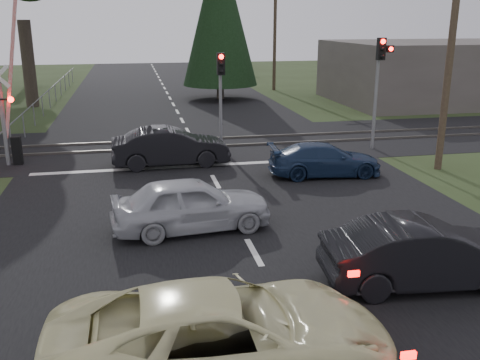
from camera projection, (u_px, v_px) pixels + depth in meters
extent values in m
plane|color=#283518|center=(254.00, 252.00, 12.94)|extent=(120.00, 120.00, 0.00)
cube|color=black|center=(201.00, 154.00, 22.32)|extent=(14.00, 100.00, 0.01)
cube|color=black|center=(195.00, 144.00, 24.20)|extent=(120.00, 8.00, 0.01)
cube|color=silver|center=(207.00, 165.00, 20.63)|extent=(13.00, 0.35, 0.00)
cube|color=#59544C|center=(197.00, 147.00, 23.43)|extent=(120.00, 0.12, 0.10)
cube|color=#59544C|center=(193.00, 139.00, 24.94)|extent=(120.00, 0.12, 0.10)
cylinder|color=slate|center=(3.00, 116.00, 20.16)|extent=(0.18, 0.18, 3.80)
cube|color=black|center=(0.00, 100.00, 19.90)|extent=(0.90, 0.06, 0.06)
sphere|color=#FF0C07|center=(11.00, 100.00, 19.90)|extent=(0.22, 0.22, 0.22)
cube|color=black|center=(17.00, 151.00, 20.62)|extent=(0.35, 0.25, 1.10)
cube|color=red|center=(12.00, 59.00, 19.66)|extent=(1.16, 0.10, 5.93)
cylinder|color=slate|center=(375.00, 105.00, 22.83)|extent=(0.14, 0.14, 3.80)
cube|color=black|center=(381.00, 49.00, 21.98)|extent=(0.32, 0.24, 0.90)
sphere|color=#FF0C07|center=(383.00, 42.00, 21.77)|extent=(0.20, 0.20, 0.20)
sphere|color=black|center=(383.00, 49.00, 21.86)|extent=(0.18, 0.18, 0.18)
sphere|color=black|center=(382.00, 57.00, 21.95)|extent=(0.18, 0.18, 0.18)
cube|color=black|center=(390.00, 49.00, 22.05)|extent=(0.28, 0.22, 0.28)
sphere|color=#FF0C07|center=(391.00, 49.00, 21.94)|extent=(0.18, 0.18, 0.18)
cylinder|color=slate|center=(221.00, 113.00, 22.80)|extent=(0.14, 0.14, 3.20)
cube|color=black|center=(221.00, 64.00, 22.04)|extent=(0.32, 0.24, 0.90)
sphere|color=#FF0C07|center=(221.00, 57.00, 21.84)|extent=(0.20, 0.20, 0.20)
sphere|color=black|center=(221.00, 64.00, 21.92)|extent=(0.18, 0.18, 0.18)
sphere|color=black|center=(221.00, 72.00, 22.01)|extent=(0.18, 0.18, 0.18)
cylinder|color=#4C3D2D|center=(451.00, 46.00, 18.89)|extent=(0.26, 0.26, 9.00)
cylinder|color=#4C3D2D|center=(275.00, 32.00, 41.41)|extent=(0.26, 0.26, 9.00)
cylinder|color=#4C3D2D|center=(221.00, 27.00, 64.88)|extent=(0.26, 0.26, 9.00)
cube|color=#4C3D2D|center=(221.00, 0.00, 63.95)|extent=(1.40, 0.10, 0.10)
cylinder|color=#473D33|center=(28.00, 64.00, 33.91)|extent=(0.80, 0.80, 5.40)
cylinder|color=#473D33|center=(26.00, 54.00, 43.85)|extent=(0.80, 0.80, 5.40)
cylinder|color=#473D33|center=(220.00, 85.00, 37.72)|extent=(0.50, 0.50, 2.00)
cone|color=black|center=(219.00, 10.00, 36.28)|extent=(5.20, 5.20, 10.00)
cube|color=#59514C|center=(439.00, 72.00, 36.43)|extent=(14.00, 10.00, 4.00)
imported|color=beige|center=(222.00, 335.00, 8.23)|extent=(5.36, 2.47, 1.49)
imported|color=black|center=(425.00, 254.00, 11.18)|extent=(4.41, 1.86, 1.41)
imported|color=#A9ABB1|center=(191.00, 204.00, 14.15)|extent=(4.34, 2.09, 1.43)
imported|color=#172846|center=(325.00, 160.00, 19.17)|extent=(4.14, 1.92, 1.17)
imported|color=black|center=(170.00, 147.00, 20.45)|extent=(4.48, 1.68, 1.46)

